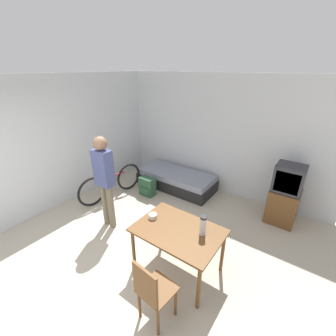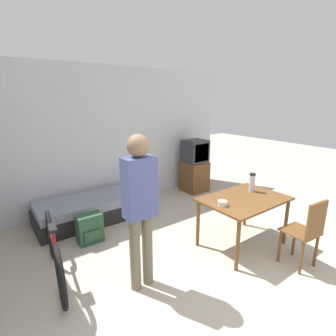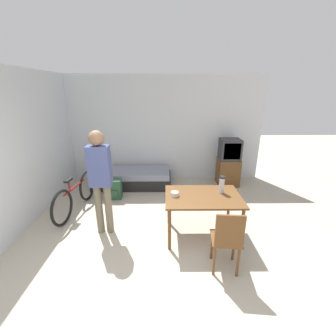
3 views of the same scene
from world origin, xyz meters
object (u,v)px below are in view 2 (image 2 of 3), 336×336
object	(u,v)px
thermos_flask	(252,181)
dining_table	(244,204)
bicycle	(55,252)
mate_bowl	(222,203)
daybed	(94,208)
tv	(195,167)
wooden_chair	(307,230)
backpack	(90,229)
person_standing	(140,202)

from	to	relation	value
thermos_flask	dining_table	bearing A→B (deg)	-159.72
bicycle	mate_bowl	world-z (taller)	mate_bowl
daybed	tv	size ratio (longest dim) A/B	1.63
dining_table	bicycle	distance (m)	2.56
dining_table	mate_bowl	world-z (taller)	mate_bowl
wooden_chair	backpack	xyz separation A→B (m)	(-1.97, 2.20, -0.30)
daybed	tv	bearing A→B (deg)	1.40
bicycle	person_standing	size ratio (longest dim) A/B	0.94
bicycle	tv	bearing A→B (deg)	21.30
person_standing	mate_bowl	distance (m)	1.22
person_standing	thermos_flask	size ratio (longest dim) A/B	6.18
bicycle	mate_bowl	distance (m)	2.16
tv	thermos_flask	bearing A→B (deg)	-108.45
thermos_flask	mate_bowl	xyz separation A→B (m)	(-0.77, -0.12, -0.12)
bicycle	wooden_chair	bearing A→B (deg)	-32.64
daybed	thermos_flask	xyz separation A→B (m)	(1.76, -1.99, 0.69)
wooden_chair	person_standing	distance (m)	2.11
mate_bowl	wooden_chair	bearing A→B (deg)	-51.66
backpack	person_standing	bearing A→B (deg)	-83.58
tv	person_standing	bearing A→B (deg)	-141.99
dining_table	bicycle	world-z (taller)	bicycle
bicycle	thermos_flask	xyz separation A→B (m)	(2.71, -0.72, 0.55)
tv	dining_table	distance (m)	2.38
tv	dining_table	world-z (taller)	tv
dining_table	backpack	bearing A→B (deg)	142.15
wooden_chair	mate_bowl	world-z (taller)	wooden_chair
bicycle	backpack	distance (m)	0.83
dining_table	wooden_chair	size ratio (longest dim) A/B	1.30
person_standing	backpack	xyz separation A→B (m)	(-0.14, 1.28, -0.82)
bicycle	thermos_flask	world-z (taller)	thermos_flask
tv	backpack	bearing A→B (deg)	-164.31
dining_table	bicycle	size ratio (longest dim) A/B	0.73
wooden_chair	backpack	size ratio (longest dim) A/B	2.10
person_standing	dining_table	bearing A→B (deg)	-3.70
mate_bowl	backpack	size ratio (longest dim) A/B	0.28
dining_table	person_standing	distance (m)	1.69
tv	dining_table	size ratio (longest dim) A/B	0.99
dining_table	mate_bowl	xyz separation A→B (m)	(-0.45, -0.00, 0.12)
dining_table	person_standing	xyz separation A→B (m)	(-1.64, 0.11, 0.39)
wooden_chair	person_standing	bearing A→B (deg)	153.19
daybed	thermos_flask	world-z (taller)	thermos_flask
wooden_chair	dining_table	bearing A→B (deg)	103.24
person_standing	daybed	bearing A→B (deg)	84.68
dining_table	wooden_chair	bearing A→B (deg)	-76.76
dining_table	person_standing	bearing A→B (deg)	176.30
dining_table	thermos_flask	bearing A→B (deg)	20.28
daybed	tv	world-z (taller)	tv
daybed	bicycle	world-z (taller)	bicycle
daybed	bicycle	xyz separation A→B (m)	(-0.95, -1.26, 0.14)
wooden_chair	tv	bearing A→B (deg)	74.92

